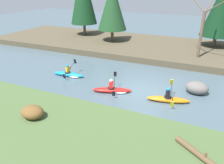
# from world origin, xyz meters

# --- Properties ---
(ground_plane) EXTENTS (90.00, 90.00, 0.00)m
(ground_plane) POSITION_xyz_m (0.00, 0.00, 0.00)
(ground_plane) COLOR #4C606B
(riverbank_near) EXTENTS (44.00, 5.88, 0.76)m
(riverbank_near) POSITION_xyz_m (0.00, -6.84, 0.38)
(riverbank_near) COLOR #4C6638
(riverbank_near) RESTS_ON ground
(riverbank_far) EXTENTS (44.00, 10.61, 0.61)m
(riverbank_far) POSITION_xyz_m (0.00, 10.96, 0.30)
(riverbank_far) COLOR brown
(riverbank_far) RESTS_ON ground
(conifer_tree_left) EXTENTS (3.41, 3.41, 6.75)m
(conifer_tree_left) POSITION_xyz_m (-7.07, 10.87, 4.65)
(conifer_tree_left) COLOR brown
(conifer_tree_left) RESTS_ON riverbank_far
(conifer_tree_mid_left) EXTENTS (3.55, 3.55, 6.77)m
(conifer_tree_mid_left) POSITION_xyz_m (4.39, 13.07, 4.57)
(conifer_tree_mid_left) COLOR brown
(conifer_tree_mid_left) RESTS_ON riverbank_far
(bare_tree_upstream) EXTENTS (3.11, 3.07, 5.59)m
(bare_tree_upstream) POSITION_xyz_m (3.08, 8.11, 3.24)
(bare_tree_upstream) COLOR brown
(bare_tree_upstream) RESTS_ON riverbank_far
(shrub_clump_second) EXTENTS (1.18, 0.98, 0.64)m
(shrub_clump_second) POSITION_xyz_m (-3.69, -6.51, 1.08)
(shrub_clump_second) COLOR brown
(shrub_clump_second) RESTS_ON riverbank_near
(kayaker_lead) EXTENTS (2.79, 2.05, 1.20)m
(kayaker_lead) POSITION_xyz_m (2.05, -0.68, 0.22)
(kayaker_lead) COLOR orange
(kayaker_lead) RESTS_ON ground
(kayaker_middle) EXTENTS (2.74, 2.00, 1.20)m
(kayaker_middle) POSITION_xyz_m (-1.72, -0.88, 0.20)
(kayaker_middle) COLOR red
(kayaker_middle) RESTS_ON ground
(kayaker_trailing) EXTENTS (2.79, 2.07, 1.20)m
(kayaker_trailing) POSITION_xyz_m (-6.19, 0.32, 0.20)
(kayaker_trailing) COLOR #1993D6
(kayaker_trailing) RESTS_ON ground
(boulder_midstream) EXTENTS (1.53, 1.20, 0.86)m
(boulder_midstream) POSITION_xyz_m (3.58, 1.32, 0.43)
(boulder_midstream) COLOR slate
(boulder_midstream) RESTS_ON ground
(driftwood_log) EXTENTS (2.14, 1.65, 0.44)m
(driftwood_log) POSITION_xyz_m (4.23, -6.09, 0.88)
(driftwood_log) COLOR brown
(driftwood_log) RESTS_ON riverbank_near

